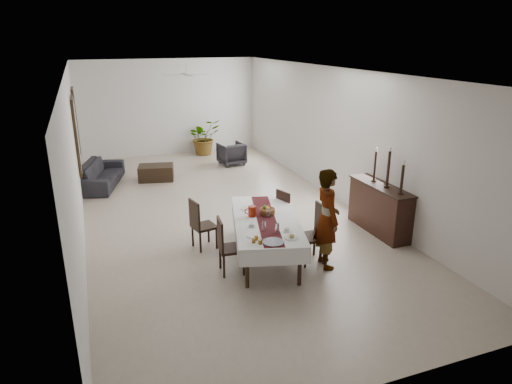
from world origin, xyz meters
name	(u,v)px	position (x,y,z in m)	size (l,w,h in m)	color
floor	(221,212)	(0.00, 0.00, 0.00)	(6.00, 12.00, 0.00)	#BAAA94
ceiling	(217,71)	(0.00, 0.00, 3.20)	(6.00, 12.00, 0.02)	white
wall_back	(169,108)	(0.00, 6.00, 1.60)	(6.00, 0.02, 3.20)	silver
wall_front	(379,266)	(0.00, -6.00, 1.60)	(6.00, 0.02, 3.20)	silver
wall_left	(74,157)	(-3.00, 0.00, 1.60)	(0.02, 12.00, 3.20)	silver
wall_right	(338,135)	(3.00, 0.00, 1.60)	(0.02, 12.00, 3.20)	silver
dining_table_top	(266,220)	(0.16, -2.42, 0.71)	(0.97, 2.34, 0.05)	black
table_leg_fl	(247,269)	(-0.55, -3.37, 0.34)	(0.07, 0.07, 0.68)	black
table_leg_fr	(300,266)	(0.28, -3.60, 0.34)	(0.07, 0.07, 0.68)	black
table_leg_bl	(239,217)	(0.04, -1.23, 0.34)	(0.07, 0.07, 0.68)	black
table_leg_br	(280,216)	(0.87, -1.46, 0.34)	(0.07, 0.07, 0.68)	black
tablecloth_top	(266,219)	(0.16, -2.42, 0.74)	(1.15, 2.51, 0.01)	white
tablecloth_drape_left	(235,227)	(-0.39, -2.27, 0.59)	(0.01, 2.51, 0.29)	white
tablecloth_drape_right	(297,225)	(0.71, -2.57, 0.59)	(0.01, 2.51, 0.29)	silver
tablecloth_drape_near	(275,257)	(-0.17, -3.62, 0.59)	(1.15, 0.01, 0.29)	white
tablecloth_drape_far	(259,203)	(0.49, -1.21, 0.59)	(1.15, 0.01, 0.29)	silver
table_runner	(266,219)	(0.16, -2.42, 0.74)	(0.34, 2.44, 0.00)	#5A191D
red_pitcher	(252,211)	(-0.03, -2.21, 0.84)	(0.15, 0.15, 0.19)	#981F0B
pitcher_handle	(248,211)	(-0.11, -2.19, 0.84)	(0.12, 0.12, 0.02)	maroon
wine_glass_near	(277,228)	(0.11, -3.06, 0.82)	(0.07, 0.07, 0.17)	silver
wine_glass_mid	(264,226)	(-0.08, -2.91, 0.82)	(0.07, 0.07, 0.17)	white
wine_glass_far	(268,213)	(0.22, -2.38, 0.82)	(0.07, 0.07, 0.17)	white
teacup_right	(287,229)	(0.29, -3.06, 0.77)	(0.09, 0.09, 0.06)	silver
saucer_right	(287,231)	(0.29, -3.06, 0.75)	(0.15, 0.15, 0.01)	white
teacup_left	(252,225)	(-0.21, -2.67, 0.77)	(0.09, 0.09, 0.06)	silver
saucer_left	(252,226)	(-0.21, -2.67, 0.75)	(0.15, 0.15, 0.01)	silver
plate_near_right	(291,238)	(0.24, -3.35, 0.75)	(0.23, 0.23, 0.01)	silver
bread_near_right	(292,236)	(0.24, -3.35, 0.78)	(0.09, 0.09, 0.09)	tan
plate_near_left	(254,235)	(-0.32, -3.04, 0.75)	(0.23, 0.23, 0.01)	white
plate_far_left	(247,208)	(0.00, -1.82, 0.75)	(0.23, 0.23, 0.01)	silver
serving_tray	(273,242)	(-0.11, -3.40, 0.75)	(0.35, 0.35, 0.02)	#3B3A3F
jam_jar_a	(260,242)	(-0.33, -3.38, 0.78)	(0.06, 0.06, 0.07)	#885613
jam_jar_b	(254,241)	(-0.40, -3.29, 0.78)	(0.06, 0.06, 0.07)	#895813
jam_jar_c	(256,238)	(-0.33, -3.21, 0.78)	(0.06, 0.06, 0.07)	#9C6116
fruit_basket	(267,211)	(0.27, -2.20, 0.79)	(0.29, 0.29, 0.10)	brown
fruit_red	(269,207)	(0.31, -2.19, 0.86)	(0.09, 0.09, 0.09)	maroon
fruit_green	(265,207)	(0.24, -2.16, 0.86)	(0.08, 0.08, 0.08)	#517924
fruit_yellow	(268,208)	(0.26, -2.24, 0.86)	(0.08, 0.08, 0.08)	gold
chair_right_near_seat	(310,237)	(0.82, -2.91, 0.47)	(0.45, 0.45, 0.05)	black
chair_right_near_leg_fl	(324,253)	(1.01, -3.09, 0.22)	(0.05, 0.05, 0.45)	black
chair_right_near_leg_fr	(314,244)	(1.01, -2.72, 0.22)	(0.05, 0.05, 0.45)	black
chair_right_near_leg_bl	(305,256)	(0.64, -3.09, 0.22)	(0.05, 0.05, 0.45)	black
chair_right_near_leg_br	(296,247)	(0.64, -2.72, 0.22)	(0.05, 0.05, 0.45)	black
chair_right_near_back	(321,220)	(1.03, -2.91, 0.78)	(0.45, 0.04, 0.58)	black
chair_right_far_seat	(276,218)	(0.67, -1.70, 0.42)	(0.40, 0.40, 0.05)	black
chair_right_far_leg_fl	(287,228)	(0.87, -1.81, 0.20)	(0.04, 0.04, 0.39)	black
chair_right_far_leg_fr	(277,223)	(0.77, -1.49, 0.20)	(0.04, 0.04, 0.39)	black
chair_right_far_leg_bl	(275,232)	(0.56, -1.90, 0.20)	(0.04, 0.04, 0.39)	black
chair_right_far_leg_br	(265,227)	(0.46, -1.59, 0.20)	(0.04, 0.04, 0.39)	black
chair_right_far_back	(283,203)	(0.84, -1.64, 0.69)	(0.40, 0.04, 0.51)	black
chair_left_near_seat	(232,249)	(-0.62, -2.79, 0.44)	(0.42, 0.42, 0.05)	black
chair_left_near_leg_fl	(220,258)	(-0.78, -2.60, 0.21)	(0.04, 0.04, 0.42)	black
chair_left_near_leg_fr	(224,267)	(-0.81, -2.94, 0.21)	(0.04, 0.04, 0.42)	black
chair_left_near_leg_bl	(239,255)	(-0.43, -2.63, 0.21)	(0.04, 0.04, 0.42)	black
chair_left_near_leg_br	(244,264)	(-0.47, -2.98, 0.21)	(0.04, 0.04, 0.42)	black
chair_left_near_back	(220,234)	(-0.81, -2.77, 0.73)	(0.42, 0.04, 0.54)	black
chair_left_far_seat	(204,226)	(-0.82, -1.67, 0.44)	(0.42, 0.42, 0.05)	black
chair_left_far_leg_fl	(193,236)	(-1.02, -1.54, 0.21)	(0.04, 0.04, 0.41)	black
chair_left_far_leg_fr	(200,243)	(-0.95, -1.87, 0.21)	(0.04, 0.04, 0.41)	black
chair_left_far_leg_bl	(209,232)	(-0.68, -1.47, 0.21)	(0.04, 0.04, 0.41)	black
chair_left_far_leg_br	(217,239)	(-0.61, -1.80, 0.21)	(0.04, 0.04, 0.41)	black
chair_left_far_back	(194,215)	(-1.00, -1.71, 0.72)	(0.42, 0.04, 0.53)	black
woman	(327,219)	(1.01, -3.13, 0.89)	(0.65, 0.43, 1.79)	#909498
sideboard_body	(379,209)	(2.78, -2.20, 0.49)	(0.44, 1.64, 0.99)	black
sideboard_top	(382,186)	(2.78, -2.20, 1.00)	(0.48, 1.71, 0.03)	black
candlestick_near_base	(400,193)	(2.78, -2.80, 1.03)	(0.11, 0.11, 0.03)	black
candlestick_near_shaft	(402,179)	(2.78, -2.80, 1.32)	(0.05, 0.05, 0.55)	black
candlestick_near_candle	(404,163)	(2.78, -2.80, 1.64)	(0.04, 0.04, 0.09)	white
candlestick_mid_base	(387,187)	(2.78, -2.36, 1.03)	(0.11, 0.11, 0.03)	black
candlestick_mid_shaft	(388,169)	(2.78, -2.36, 1.41)	(0.05, 0.05, 0.71)	black
candlestick_mid_candle	(390,149)	(2.78, -2.36, 1.81)	(0.04, 0.04, 0.09)	white
candlestick_far_base	(374,180)	(2.78, -1.92, 1.03)	(0.11, 0.11, 0.03)	black
candlestick_far_shaft	(375,166)	(2.78, -1.92, 1.35)	(0.05, 0.05, 0.60)	black
candlestick_far_candle	(377,150)	(2.78, -1.92, 1.70)	(0.04, 0.04, 0.09)	beige
sofa	(101,174)	(-2.49, 3.09, 0.32)	(2.20, 0.86, 0.64)	black
armchair	(231,154)	(1.52, 3.93, 0.35)	(0.74, 0.76, 0.69)	#272429
coffee_table	(156,173)	(-0.99, 3.09, 0.21)	(0.96, 0.64, 0.43)	black
potted_plant	(204,137)	(1.05, 5.55, 0.61)	(1.09, 0.95, 1.21)	#265E25
mirror_frame_near	(76,136)	(-2.96, 2.20, 1.60)	(0.06, 1.05, 1.85)	black
mirror_glass_near	(78,136)	(-2.92, 2.20, 1.60)	(0.01, 0.90, 1.70)	white
mirror_frame_far	(76,121)	(-2.96, 4.30, 1.60)	(0.06, 1.05, 1.85)	black
mirror_glass_far	(77,121)	(-2.92, 4.30, 1.60)	(0.01, 0.90, 1.70)	silver
fan_rod	(186,67)	(0.00, 3.00, 3.10)	(0.04, 0.04, 0.20)	white
fan_hub	(187,75)	(0.00, 3.00, 2.90)	(0.16, 0.16, 0.08)	white
fan_blade_n	(184,74)	(0.00, 3.35, 2.90)	(0.10, 0.55, 0.01)	white
fan_blade_s	(190,76)	(0.00, 2.65, 2.90)	(0.10, 0.55, 0.01)	silver
fan_blade_e	(199,74)	(0.35, 3.00, 2.90)	(0.55, 0.10, 0.01)	silver
fan_blade_w	(174,75)	(-0.35, 3.00, 2.90)	(0.55, 0.10, 0.01)	silver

